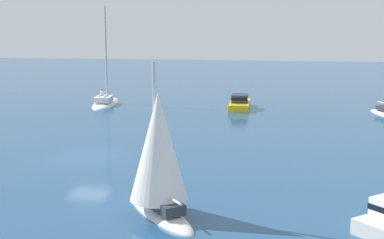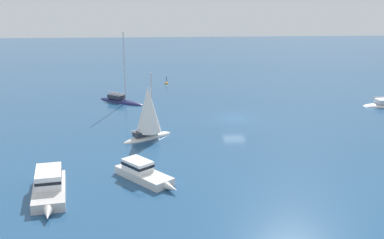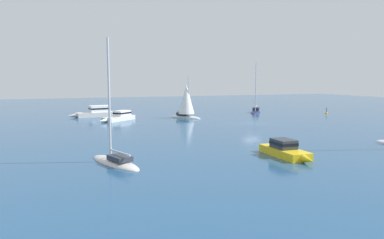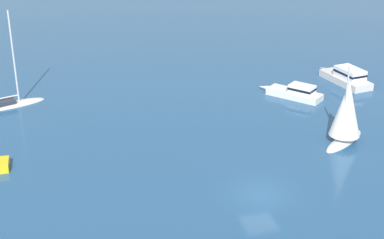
% 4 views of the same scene
% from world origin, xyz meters
% --- Properties ---
extents(ground_plane, '(160.00, 160.00, 0.00)m').
position_xyz_m(ground_plane, '(0.00, 0.00, 0.00)').
color(ground_plane, navy).
extents(sloop, '(5.51, 4.52, 7.27)m').
position_xyz_m(sloop, '(9.94, 6.57, 2.57)').
color(sloop, silver).
rests_on(sloop, ground).
extents(sloop_1, '(6.60, 3.84, 9.81)m').
position_xyz_m(sloop_1, '(-18.07, 22.09, 0.21)').
color(sloop_1, silver).
rests_on(sloop_1, ground).
extents(motor_cruiser, '(6.17, 1.88, 1.40)m').
position_xyz_m(motor_cruiser, '(-20.42, 8.51, 0.54)').
color(motor_cruiser, yellow).
rests_on(motor_cruiser, ground).
extents(powerboat, '(3.54, 8.08, 1.87)m').
position_xyz_m(powerboat, '(17.22, 20.22, 0.76)').
color(powerboat, silver).
rests_on(powerboat, ground).
extents(yacht, '(6.90, 5.61, 9.80)m').
position_xyz_m(yacht, '(14.06, -8.84, 0.17)').
color(yacht, '#191E4C').
rests_on(yacht, ground).
extents(motor_cruiser_1, '(5.55, 6.15, 1.49)m').
position_xyz_m(motor_cruiser_1, '(10.09, 17.47, 0.59)').
color(motor_cruiser_1, silver).
rests_on(motor_cruiser_1, ground).
extents(channel_buoy, '(0.54, 0.54, 1.39)m').
position_xyz_m(channel_buoy, '(7.90, -20.17, 0.02)').
color(channel_buoy, orange).
rests_on(channel_buoy, ground).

